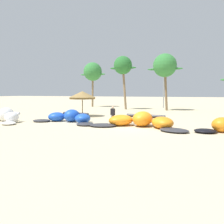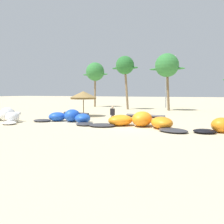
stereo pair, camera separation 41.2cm
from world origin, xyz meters
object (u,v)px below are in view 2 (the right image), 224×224
kite_left_of_center (140,121)px  palm_left (125,66)px  palm_left_of_gap (167,66)px  kite_far_left (4,116)px  person_near_kites (112,115)px  lamppost_west (167,79)px  beach_umbrella_near_van (83,95)px  palm_leftmost (95,72)px  kite_left (70,117)px

kite_left_of_center → palm_left: palm_left is taller
palm_left_of_gap → kite_left_of_center: bearing=-87.6°
kite_far_left → person_near_kites: 10.65m
kite_far_left → palm_left: bearing=74.5°
lamppost_west → palm_left: bearing=-137.2°
kite_far_left → beach_umbrella_near_van: size_ratio=1.93×
kite_far_left → beach_umbrella_near_van: beach_umbrella_near_van is taller
kite_left_of_center → beach_umbrella_near_van: (-8.42, 5.79, 2.01)m
kite_far_left → kite_left_of_center: size_ratio=0.73×
person_near_kites → palm_left_of_gap: (1.82, 18.01, 6.07)m
kite_far_left → palm_leftmost: bearing=94.8°
kite_left → beach_umbrella_near_van: bearing=105.0°
kite_left → palm_leftmost: (-8.12, 22.18, 6.28)m
beach_umbrella_near_van → person_near_kites: 8.10m
kite_left_of_center → palm_left_of_gap: (-0.78, 18.42, 6.41)m
kite_left → lamppost_west: 24.49m
kite_left → palm_leftmost: size_ratio=0.82×
beach_umbrella_near_van → kite_left_of_center: bearing=-34.5°
kite_far_left → lamppost_west: size_ratio=0.66×
kite_far_left → palm_leftmost: palm_leftmost is taller
kite_far_left → lamppost_west: 28.27m
kite_left → beach_umbrella_near_van: size_ratio=2.25×
palm_left → beach_umbrella_near_van: bearing=-93.8°
kite_left → beach_umbrella_near_van: 5.78m
kite_left_of_center → palm_left_of_gap: 19.52m
kite_left → kite_far_left: bearing=-161.8°
beach_umbrella_near_van → person_near_kites: (5.82, -5.37, -1.67)m
palm_leftmost → lamppost_west: 13.71m
kite_far_left → beach_umbrella_near_van: 8.82m
kite_left_of_center → lamppost_west: bearing=93.8°
person_near_kites → palm_left_of_gap: 19.10m
kite_left → palm_left: size_ratio=0.80×
palm_left → kite_left: bearing=-88.2°
kite_left_of_center → lamppost_west: (-1.57, 23.97, 4.68)m
kite_left_of_center → beach_umbrella_near_van: bearing=145.5°
palm_leftmost → palm_left_of_gap: bearing=-16.7°
kite_left_of_center → beach_umbrella_near_van: 10.41m
kite_far_left → kite_left: (6.06, 2.00, -0.06)m
person_near_kites → kite_left: bearing=178.1°
kite_left_of_center → kite_far_left: bearing=-173.7°
kite_left_of_center → lamppost_west: size_ratio=0.90×
kite_far_left → kite_left_of_center: bearing=6.3°
kite_left_of_center → palm_left_of_gap: bearing=92.4°
kite_left_of_center → person_near_kites: 2.65m
palm_left_of_gap → beach_umbrella_near_van: bearing=-121.2°
kite_left → person_near_kites: (4.42, -0.15, 0.36)m
kite_left_of_center → person_near_kites: bearing=171.0°
kite_left → kite_left_of_center: 7.05m
kite_left → person_near_kites: bearing=-1.9°
kite_left → palm_leftmost: palm_leftmost is taller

